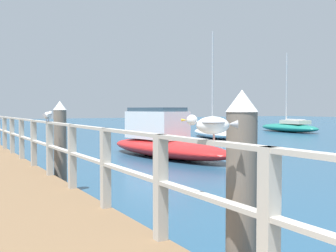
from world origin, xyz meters
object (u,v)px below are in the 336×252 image
dock_piling_near (241,202)px  seagull_background (48,115)px  boat_3 (289,127)px  boat_0 (163,140)px  seagull_foreground (212,124)px  dock_piling_far (60,147)px  boat_1 (214,132)px

dock_piling_near → seagull_background: (-0.38, 5.82, 0.72)m
seagull_background → boat_3: boat_3 is taller
boat_0 → boat_3: size_ratio=1.10×
seagull_foreground → seagull_background: (0.01, 5.90, 0.00)m
dock_piling_far → boat_1: bearing=43.6°
seagull_foreground → boat_1: size_ratio=0.06×
dock_piling_far → boat_3: 27.43m
boat_3 → dock_piling_far: bearing=-140.5°
boat_1 → boat_3: boat_1 is taller
dock_piling_near → boat_1: bearing=54.9°
seagull_foreground → boat_1: boat_1 is taller
seagull_foreground → seagull_background: 5.90m
dock_piling_far → boat_0: size_ratio=0.29×
dock_piling_near → seagull_foreground: 0.82m
dock_piling_far → seagull_foreground: size_ratio=4.76×
dock_piling_far → seagull_foreground: 6.41m
dock_piling_far → boat_1: (13.37, 12.72, -0.66)m
dock_piling_near → boat_0: bearing=64.5°
dock_piling_near → boat_1: 23.24m
seagull_foreground → boat_0: size_ratio=0.06×
dock_piling_near → dock_piling_far: (0.00, 6.28, 0.00)m
dock_piling_far → boat_1: size_ratio=0.30×
seagull_foreground → seagull_background: size_ratio=1.01×
seagull_background → dock_piling_far: bearing=81.9°
seagull_background → boat_1: boat_1 is taller
dock_piling_near → seagull_background: size_ratio=4.80×
boat_1 → boat_3: size_ratio=1.06×
dock_piling_near → seagull_foreground: (-0.39, -0.08, 0.72)m
seagull_background → boat_1: size_ratio=0.06×
seagull_background → boat_1: (13.75, 13.18, -1.38)m
seagull_foreground → boat_1: (13.76, 19.08, -1.38)m
seagull_background → boat_1: bearing=74.9°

